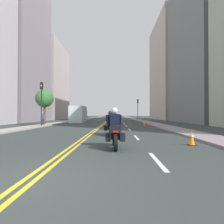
# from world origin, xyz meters

# --- Properties ---
(ground_plane) EXTENTS (264.00, 264.00, 0.00)m
(ground_plane) POSITION_xyz_m (0.00, 48.00, 0.00)
(ground_plane) COLOR #313937
(sidewalk_left) EXTENTS (2.05, 144.00, 0.12)m
(sidewalk_left) POSITION_xyz_m (-7.13, 48.00, 0.06)
(sidewalk_left) COLOR #9D9792
(sidewalk_left) RESTS_ON ground
(sidewalk_right) EXTENTS (2.05, 144.00, 0.12)m
(sidewalk_right) POSITION_xyz_m (7.13, 48.00, 0.06)
(sidewalk_right) COLOR gray
(sidewalk_right) RESTS_ON ground
(centreline_yellow_inner) EXTENTS (0.12, 132.00, 0.01)m
(centreline_yellow_inner) POSITION_xyz_m (-0.12, 48.00, 0.00)
(centreline_yellow_inner) COLOR yellow
(centreline_yellow_inner) RESTS_ON ground
(centreline_yellow_outer) EXTENTS (0.12, 132.00, 0.01)m
(centreline_yellow_outer) POSITION_xyz_m (0.12, 48.00, 0.00)
(centreline_yellow_outer) COLOR yellow
(centreline_yellow_outer) RESTS_ON ground
(lane_dashes_white) EXTENTS (0.14, 56.40, 0.01)m
(lane_dashes_white) POSITION_xyz_m (3.05, 29.00, 0.00)
(lane_dashes_white) COLOR silver
(lane_dashes_white) RESTS_ON ground
(building_left_1) EXTENTS (8.64, 14.26, 31.73)m
(building_left_1) POSITION_xyz_m (-17.33, 33.97, 15.87)
(building_left_1) COLOR gray
(building_left_1) RESTS_ON ground
(building_right_1) EXTENTS (9.27, 17.40, 31.64)m
(building_right_1) POSITION_xyz_m (17.64, 30.14, 15.82)
(building_right_1) COLOR slate
(building_right_1) RESTS_ON ground
(building_left_2) EXTENTS (6.21, 16.17, 20.57)m
(building_left_2) POSITION_xyz_m (-16.12, 51.08, 10.28)
(building_left_2) COLOR #B5A3A3
(building_left_2) RESTS_ON ground
(building_right_2) EXTENTS (7.09, 21.19, 27.17)m
(building_right_2) POSITION_xyz_m (16.56, 51.71, 13.59)
(building_right_2) COLOR beige
(building_right_2) RESTS_ON ground
(motorcycle_0) EXTENTS (0.78, 2.12, 1.68)m
(motorcycle_0) POSITION_xyz_m (1.78, 4.11, 0.67)
(motorcycle_0) COLOR black
(motorcycle_0) RESTS_ON ground
(motorcycle_1) EXTENTS (0.76, 2.14, 1.64)m
(motorcycle_1) POSITION_xyz_m (1.44, 9.17, 0.67)
(motorcycle_1) COLOR black
(motorcycle_1) RESTS_ON ground
(motorcycle_2) EXTENTS (0.78, 2.29, 1.67)m
(motorcycle_2) POSITION_xyz_m (1.40, 14.41, 0.67)
(motorcycle_2) COLOR black
(motorcycle_2) RESTS_ON ground
(motorcycle_3) EXTENTS (0.76, 2.14, 1.62)m
(motorcycle_3) POSITION_xyz_m (1.66, 19.52, 0.65)
(motorcycle_3) COLOR black
(motorcycle_3) RESTS_ON ground
(motorcycle_4) EXTENTS (0.77, 2.19, 1.57)m
(motorcycle_4) POSITION_xyz_m (1.38, 24.70, 0.65)
(motorcycle_4) COLOR black
(motorcycle_4) RESTS_ON ground
(motorcycle_5) EXTENTS (0.77, 2.26, 1.63)m
(motorcycle_5) POSITION_xyz_m (1.77, 29.84, 0.68)
(motorcycle_5) COLOR black
(motorcycle_5) RESTS_ON ground
(traffic_cone_0) EXTENTS (0.33, 0.33, 0.67)m
(traffic_cone_0) POSITION_xyz_m (5.22, 5.01, 0.33)
(traffic_cone_0) COLOR black
(traffic_cone_0) RESTS_ON ground
(traffic_cone_1) EXTENTS (0.31, 0.31, 0.79)m
(traffic_cone_1) POSITION_xyz_m (4.92, 17.76, 0.39)
(traffic_cone_1) COLOR black
(traffic_cone_1) RESTS_ON ground
(traffic_light_near) EXTENTS (0.28, 0.38, 4.99)m
(traffic_light_near) POSITION_xyz_m (-6.51, 18.07, 3.43)
(traffic_light_near) COLOR black
(traffic_light_near) RESTS_ON ground
(traffic_light_far) EXTENTS (0.28, 0.38, 4.59)m
(traffic_light_far) POSITION_xyz_m (6.51, 38.63, 3.18)
(traffic_light_far) COLOR black
(traffic_light_far) RESTS_ON ground
(pedestrian_1) EXTENTS (0.23, 0.49, 1.75)m
(pedestrian_1) POSITION_xyz_m (-7.21, 20.27, 0.90)
(pedestrian_1) COLOR #252D31
(pedestrian_1) RESTS_ON ground
(street_tree_0) EXTENTS (2.30, 2.30, 4.59)m
(street_tree_0) POSITION_xyz_m (-7.31, 21.25, 3.41)
(street_tree_0) COLOR #503524
(street_tree_0) RESTS_ON ground
(parked_truck) EXTENTS (2.20, 6.50, 2.80)m
(parked_truck) POSITION_xyz_m (-4.71, 30.88, 1.27)
(parked_truck) COLOR silver
(parked_truck) RESTS_ON ground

